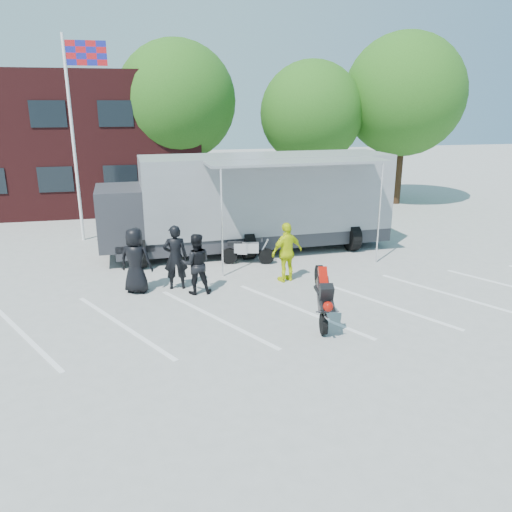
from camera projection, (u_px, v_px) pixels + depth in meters
name	position (u px, v px, depth m)	size (l,w,h in m)	color
ground	(304.00, 325.00, 12.87)	(100.00, 100.00, 0.00)	#A4A49F
parking_bay_lines	(294.00, 310.00, 13.80)	(18.00, 5.00, 0.01)	white
office_building	(25.00, 142.00, 26.61)	(18.00, 8.00, 7.00)	#411516
flagpole	(77.00, 115.00, 19.44)	(1.61, 0.12, 8.00)	white
tree_left	(177.00, 101.00, 25.76)	(6.12, 6.12, 8.64)	#382314
tree_mid	(311.00, 113.00, 26.43)	(5.44, 5.44, 7.68)	#382314
tree_right	(404.00, 95.00, 26.71)	(6.46, 6.46, 9.12)	#382314
transporter_truck	(254.00, 249.00, 19.51)	(11.43, 5.51, 3.64)	gray
parked_motorcycle	(248.00, 264.00, 17.78)	(0.64, 1.92, 1.00)	silver
stunt_bike_rider	(319.00, 325.00, 12.91)	(0.71, 1.50, 1.77)	black
spectator_leather_a	(136.00, 260.00, 14.87)	(0.98, 0.63, 2.00)	black
spectator_leather_b	(175.00, 257.00, 15.16)	(0.73, 0.48, 2.01)	black
spectator_leather_c	(196.00, 264.00, 14.80)	(0.90, 0.70, 1.84)	black
spectator_hivis	(287.00, 252.00, 15.81)	(1.13, 0.47, 1.92)	#D9E90C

